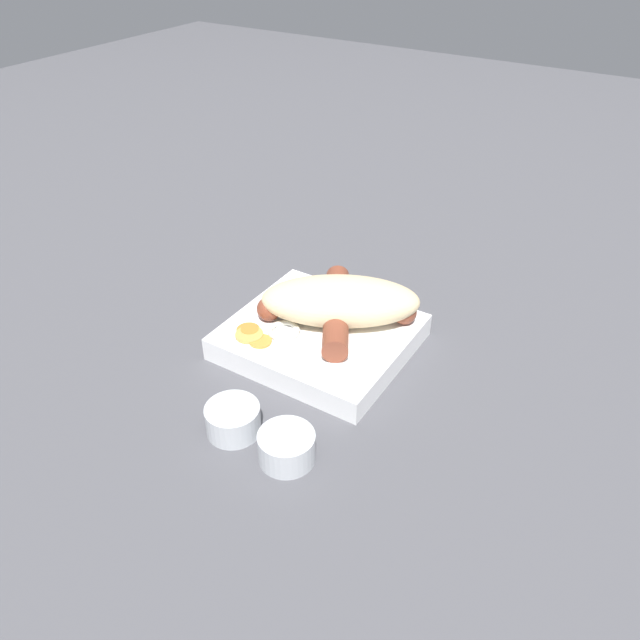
# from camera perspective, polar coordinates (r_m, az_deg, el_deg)

# --- Properties ---
(ground_plane) EXTENTS (3.00, 3.00, 0.00)m
(ground_plane) POSITION_cam_1_polar(r_m,az_deg,el_deg) (0.74, 0.00, -2.43)
(ground_plane) COLOR #4C4C51
(food_tray) EXTENTS (0.20, 0.18, 0.03)m
(food_tray) POSITION_cam_1_polar(r_m,az_deg,el_deg) (0.73, 0.00, -1.55)
(food_tray) COLOR white
(food_tray) RESTS_ON ground_plane
(bread_roll) EXTENTS (0.20, 0.16, 0.05)m
(bread_roll) POSITION_cam_1_polar(r_m,az_deg,el_deg) (0.72, 1.88, 1.77)
(bread_roll) COLOR beige
(bread_roll) RESTS_ON food_tray
(sausage) EXTENTS (0.17, 0.15, 0.03)m
(sausage) POSITION_cam_1_polar(r_m,az_deg,el_deg) (0.73, 1.51, 0.87)
(sausage) COLOR brown
(sausage) RESTS_ON food_tray
(pickled_veggies) EXTENTS (0.07, 0.07, 0.01)m
(pickled_veggies) POSITION_cam_1_polar(r_m,az_deg,el_deg) (0.72, -4.91, -1.14)
(pickled_veggies) COLOR orange
(pickled_veggies) RESTS_ON food_tray
(condiment_cup_near) EXTENTS (0.06, 0.06, 0.03)m
(condiment_cup_near) POSITION_cam_1_polar(r_m,az_deg,el_deg) (0.64, -8.27, -8.94)
(condiment_cup_near) COLOR silver
(condiment_cup_near) RESTS_ON ground_plane
(condiment_cup_far) EXTENTS (0.06, 0.06, 0.03)m
(condiment_cup_far) POSITION_cam_1_polar(r_m,az_deg,el_deg) (0.60, -3.06, -11.63)
(condiment_cup_far) COLOR silver
(condiment_cup_far) RESTS_ON ground_plane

